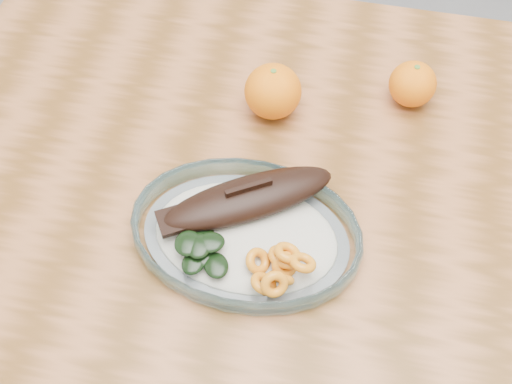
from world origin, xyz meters
TOP-DOWN VIEW (x-y plane):
  - ground at (0.00, 0.00)m, footprint 3.00×3.00m
  - dining_table at (0.00, 0.00)m, footprint 1.20×0.80m
  - plated_meal at (-0.10, -0.09)m, footprint 0.53×0.53m
  - orange_left at (-0.11, 0.12)m, footprint 0.08×0.08m
  - orange_right at (0.08, 0.19)m, footprint 0.07×0.07m

SIDE VIEW (x-z plane):
  - ground at x=0.00m, z-range 0.00..0.00m
  - dining_table at x=0.00m, z-range 0.28..1.03m
  - plated_meal at x=-0.10m, z-range 0.73..0.81m
  - orange_right at x=0.08m, z-range 0.75..0.82m
  - orange_left at x=-0.11m, z-range 0.75..0.83m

